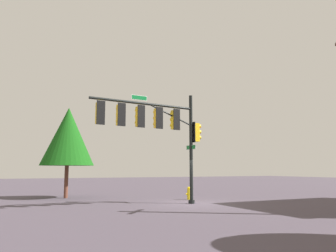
% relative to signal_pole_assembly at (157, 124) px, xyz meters
% --- Properties ---
extents(ground_plane, '(120.00, 120.00, 0.00)m').
position_rel_signal_pole_assembly_xyz_m(ground_plane, '(-2.28, -0.21, -4.46)').
color(ground_plane, '#483F4B').
extents(signal_pole_assembly, '(6.89, 1.29, 6.36)m').
position_rel_signal_pole_assembly_xyz_m(signal_pole_assembly, '(0.00, 0.00, 0.00)').
color(signal_pole_assembly, black).
rests_on(signal_pole_assembly, ground_plane).
extents(fire_hydrant, '(0.33, 0.24, 0.83)m').
position_rel_signal_pole_assembly_xyz_m(fire_hydrant, '(-3.37, -2.51, -4.05)').
color(fire_hydrant, yellow).
rests_on(fire_hydrant, ground_plane).
extents(tree_mid, '(3.67, 3.67, 6.30)m').
position_rel_signal_pole_assembly_xyz_m(tree_mid, '(3.77, -7.08, -0.21)').
color(tree_mid, brown).
rests_on(tree_mid, ground_plane).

